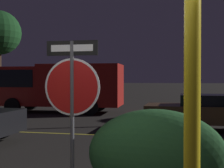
{
  "coord_description": "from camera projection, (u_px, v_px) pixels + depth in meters",
  "views": [
    {
      "loc": [
        1.07,
        -3.04,
        1.87
      ],
      "look_at": [
        -0.42,
        4.19,
        1.74
      ],
      "focal_mm": 50.0,
      "sensor_mm": 36.0,
      "label": 1
    }
  ],
  "objects": [
    {
      "name": "passing_car_2",
      "position": [
        210.0,
        112.0,
        11.15
      ],
      "size": [
        4.76,
        1.91,
        1.29
      ],
      "rotation": [
        0.0,
        0.0,
        -1.59
      ],
      "color": "brown",
      "rests_on": "ground_plane"
    },
    {
      "name": "yellow_pole_right",
      "position": [
        192.0,
        92.0,
        2.52
      ],
      "size": [
        0.13,
        0.13,
        3.51
      ],
      "primitive_type": "cylinder",
      "color": "yellow",
      "rests_on": "ground_plane"
    },
    {
      "name": "delivery_truck",
      "position": [
        55.0,
        85.0,
        17.31
      ],
      "size": [
        7.14,
        2.71,
        2.64
      ],
      "rotation": [
        0.0,
        0.0,
        1.6
      ],
      "color": "maroon",
      "rests_on": "ground_plane"
    },
    {
      "name": "stop_sign",
      "position": [
        72.0,
        89.0,
        4.61
      ],
      "size": [
        0.85,
        0.06,
        2.43
      ],
      "rotation": [
        0.0,
        0.0,
        -0.0
      ],
      "color": "#4C4C51",
      "rests_on": "ground_plane"
    },
    {
      "name": "hedge_bush_2",
      "position": [
        156.0,
        155.0,
        4.71
      ],
      "size": [
        2.1,
        0.74,
        1.41
      ],
      "primitive_type": "ellipsoid",
      "color": "#285B2D",
      "rests_on": "ground_plane"
    },
    {
      "name": "road_center_stripe",
      "position": [
        142.0,
        137.0,
        10.01
      ],
      "size": [
        33.72,
        0.12,
        0.01
      ],
      "primitive_type": "cube",
      "color": "gold",
      "rests_on": "ground_plane"
    }
  ]
}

